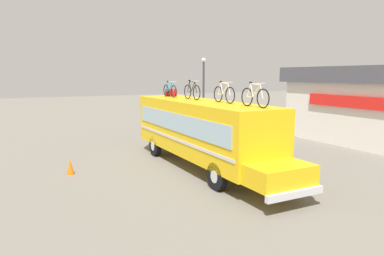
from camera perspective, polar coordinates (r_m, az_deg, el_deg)
ground_plane at (r=16.90m, az=1.23°, el=-6.26°), size 120.00×120.00×0.00m
bus at (r=16.35m, az=1.59°, el=-0.14°), size 11.41×2.49×3.14m
luggage_bag_1 at (r=20.03m, az=-3.45°, el=5.75°), size 0.65×0.45×0.39m
rooftop_bicycle_1 at (r=19.22m, az=-3.64°, el=6.14°), size 1.71×0.44×0.88m
rooftop_bicycle_2 at (r=17.16m, az=-0.01°, el=5.95°), size 1.68×0.44×0.96m
rooftop_bicycle_3 at (r=15.19m, az=5.21°, el=5.54°), size 1.66×0.44×0.94m
rooftop_bicycle_4 at (r=13.29m, az=10.15°, el=5.02°), size 1.68×0.44×0.94m
traffic_cone at (r=16.39m, az=-19.17°, el=-5.98°), size 0.33×0.33×0.69m
street_lamp at (r=24.29m, az=1.88°, el=5.83°), size 0.29×0.29×5.49m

